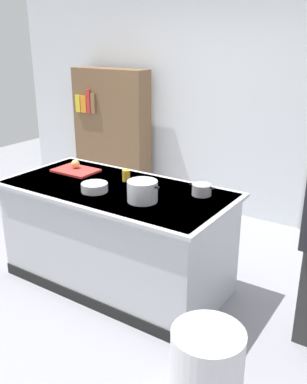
{
  "coord_description": "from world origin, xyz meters",
  "views": [
    {
      "loc": [
        2.12,
        -2.63,
        2.09
      ],
      "look_at": [
        0.25,
        0.2,
        0.85
      ],
      "focal_mm": 39.98,
      "sensor_mm": 36.0,
      "label": 1
    }
  ],
  "objects_px": {
    "sauce_pan": "(202,190)",
    "mixing_bowl": "(95,187)",
    "trash_bin": "(207,371)",
    "stock_pot": "(142,191)",
    "bookshelf": "(112,133)",
    "juice_cup": "(126,175)",
    "onion": "(75,164)"
  },
  "relations": [
    {
      "from": "juice_cup",
      "to": "sauce_pan",
      "type": "bearing_deg",
      "value": 4.07
    },
    {
      "from": "sauce_pan",
      "to": "trash_bin",
      "type": "height_order",
      "value": "sauce_pan"
    },
    {
      "from": "mixing_bowl",
      "to": "juice_cup",
      "type": "distance_m",
      "value": 0.36
    },
    {
      "from": "stock_pot",
      "to": "mixing_bowl",
      "type": "height_order",
      "value": "stock_pot"
    },
    {
      "from": "onion",
      "to": "juice_cup",
      "type": "relative_size",
      "value": 0.81
    },
    {
      "from": "sauce_pan",
      "to": "juice_cup",
      "type": "xyz_separation_m",
      "value": [
        -0.71,
        -0.05,
        0.0
      ]
    },
    {
      "from": "mixing_bowl",
      "to": "onion",
      "type": "bearing_deg",
      "value": 147.1
    },
    {
      "from": "mixing_bowl",
      "to": "juice_cup",
      "type": "bearing_deg",
      "value": 81.41
    },
    {
      "from": "mixing_bowl",
      "to": "juice_cup",
      "type": "relative_size",
      "value": 2.17
    },
    {
      "from": "stock_pot",
      "to": "mixing_bowl",
      "type": "xyz_separation_m",
      "value": [
        -0.45,
        -0.04,
        -0.05
      ]
    },
    {
      "from": "juice_cup",
      "to": "mixing_bowl",
      "type": "bearing_deg",
      "value": -98.59
    },
    {
      "from": "bookshelf",
      "to": "mixing_bowl",
      "type": "bearing_deg",
      "value": -54.47
    },
    {
      "from": "stock_pot",
      "to": "bookshelf",
      "type": "height_order",
      "value": "bookshelf"
    },
    {
      "from": "stock_pot",
      "to": "juice_cup",
      "type": "relative_size",
      "value": 3.0
    },
    {
      "from": "trash_bin",
      "to": "bookshelf",
      "type": "relative_size",
      "value": 0.32
    },
    {
      "from": "onion",
      "to": "bookshelf",
      "type": "height_order",
      "value": "bookshelf"
    },
    {
      "from": "mixing_bowl",
      "to": "bookshelf",
      "type": "relative_size",
      "value": 0.13
    },
    {
      "from": "sauce_pan",
      "to": "juice_cup",
      "type": "relative_size",
      "value": 2.21
    },
    {
      "from": "mixing_bowl",
      "to": "trash_bin",
      "type": "relative_size",
      "value": 0.4
    },
    {
      "from": "trash_bin",
      "to": "stock_pot",
      "type": "bearing_deg",
      "value": 143.29
    },
    {
      "from": "sauce_pan",
      "to": "mixing_bowl",
      "type": "height_order",
      "value": "sauce_pan"
    },
    {
      "from": "mixing_bowl",
      "to": "sauce_pan",
      "type": "bearing_deg",
      "value": 28.03
    },
    {
      "from": "onion",
      "to": "mixing_bowl",
      "type": "bearing_deg",
      "value": -32.9
    },
    {
      "from": "mixing_bowl",
      "to": "trash_bin",
      "type": "bearing_deg",
      "value": -25.44
    },
    {
      "from": "onion",
      "to": "bookshelf",
      "type": "xyz_separation_m",
      "value": [
        -0.87,
        1.62,
        -0.11
      ]
    },
    {
      "from": "mixing_bowl",
      "to": "stock_pot",
      "type": "bearing_deg",
      "value": 4.66
    },
    {
      "from": "stock_pot",
      "to": "mixing_bowl",
      "type": "bearing_deg",
      "value": -175.34
    },
    {
      "from": "mixing_bowl",
      "to": "juice_cup",
      "type": "height_order",
      "value": "juice_cup"
    },
    {
      "from": "mixing_bowl",
      "to": "bookshelf",
      "type": "height_order",
      "value": "bookshelf"
    },
    {
      "from": "juice_cup",
      "to": "trash_bin",
      "type": "relative_size",
      "value": 0.18
    },
    {
      "from": "sauce_pan",
      "to": "trash_bin",
      "type": "bearing_deg",
      "value": -59.96
    },
    {
      "from": "onion",
      "to": "sauce_pan",
      "type": "xyz_separation_m",
      "value": [
        1.3,
        0.06,
        -0.02
      ]
    }
  ]
}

